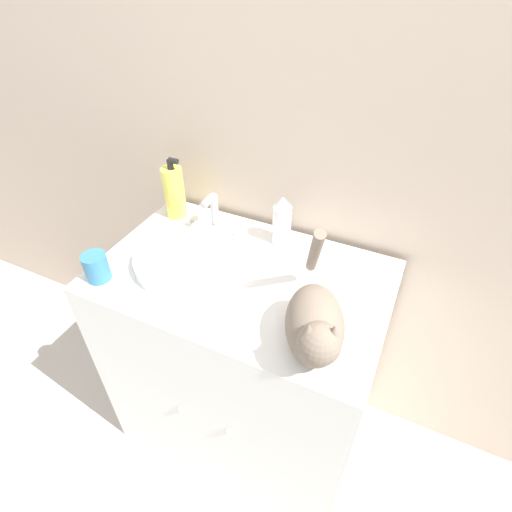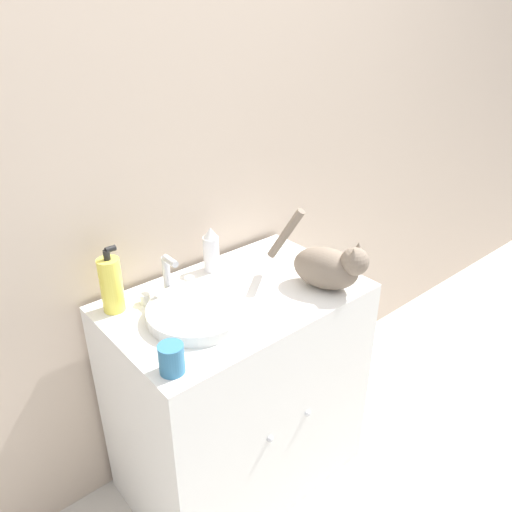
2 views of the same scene
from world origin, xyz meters
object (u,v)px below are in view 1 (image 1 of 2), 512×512
Objects in this scene: soap_bottle at (174,192)px; cup at (96,267)px; cat at (315,324)px; spray_bottle at (282,221)px.

cup is (-0.02, -0.36, -0.05)m from soap_bottle.
cat is 0.68m from soap_bottle.
cat reaches higher than soap_bottle.
soap_bottle is at bearing -178.02° from spray_bottle.
soap_bottle reaches higher than cup.
spray_bottle is at bearing -168.86° from cat.
cat is 1.64× the size of soap_bottle.
soap_bottle is 2.60× the size of cup.
spray_bottle is at bearing 1.98° from soap_bottle.
cat is 2.16× the size of spray_bottle.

